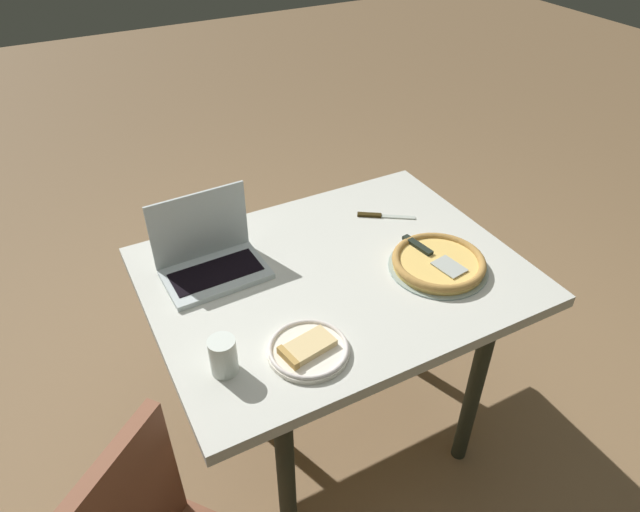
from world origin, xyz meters
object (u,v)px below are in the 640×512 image
Objects in this scene: pizza_plate at (308,349)px; drink_cup at (223,356)px; table_knife at (380,216)px; laptop at (210,256)px; pizza_tray at (438,263)px; dining_table at (335,292)px.

pizza_plate is 0.23m from drink_cup.
pizza_plate is at bearing -138.52° from table_knife.
laptop is 0.48m from pizza_plate.
pizza_plate is 0.72m from table_knife.
pizza_tray is 0.34m from table_knife.
drink_cup is (-0.11, -0.42, -0.00)m from laptop.
pizza_tray reaches higher than dining_table.
pizza_plate is at bearing -166.02° from pizza_tray.
laptop is 1.44× the size of pizza_plate.
table_knife is at bearing 41.48° from pizza_plate.
dining_table is 0.42m from laptop.
pizza_plate is (-0.24, -0.27, 0.10)m from dining_table.
drink_cup is (-0.76, -0.09, 0.03)m from pizza_tray.
pizza_tray is at bearing 6.57° from drink_cup.
drink_cup reaches higher than pizza_tray.
laptop is 3.01× the size of drink_cup.
table_knife is (0.54, 0.48, -0.01)m from pizza_plate.
laptop is at bearing 151.10° from dining_table.
drink_cup is (-0.76, -0.43, 0.05)m from table_knife.
table_knife is (0.65, 0.01, -0.05)m from laptop.
laptop is at bearing 75.40° from drink_cup.
drink_cup reaches higher than dining_table.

